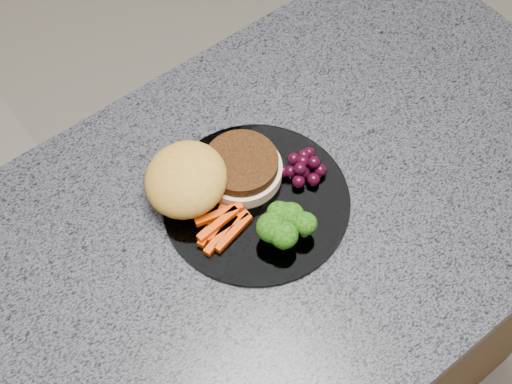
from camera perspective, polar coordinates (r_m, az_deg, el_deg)
island_cabinet at (r=1.39m, az=-1.21°, el=-12.93°), size 1.20×0.60×0.86m
countertop at (r=0.97m, az=-1.69°, el=-4.34°), size 1.20×0.60×0.04m
plate at (r=0.98m, az=-0.00°, el=-0.71°), size 0.26×0.26×0.01m
burger at (r=0.97m, az=-4.01°, el=1.21°), size 0.20×0.14×0.06m
carrot_sticks at (r=0.95m, az=-2.77°, el=-2.70°), size 0.08×0.06×0.02m
broccoli at (r=0.93m, az=2.24°, el=-2.60°), size 0.08×0.07×0.05m
grape_bunch at (r=0.99m, az=3.77°, el=2.06°), size 0.07×0.06×0.03m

